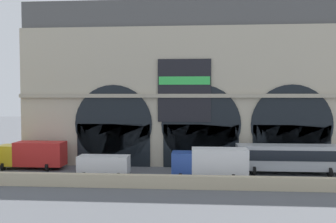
{
  "coord_description": "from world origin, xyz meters",
  "views": [
    {
      "loc": [
        -0.99,
        -34.55,
        8.3
      ],
      "look_at": [
        -3.84,
        5.0,
        6.54
      ],
      "focal_mm": 36.31,
      "sensor_mm": 36.0,
      "label": 1
    }
  ],
  "objects_px": {
    "box_truck_center": "(210,163)",
    "bus_mideast": "(289,157)",
    "box_truck_west": "(33,154)",
    "van_midwest": "(104,165)"
  },
  "relations": [
    {
      "from": "van_midwest",
      "to": "box_truck_west",
      "type": "bearing_deg",
      "value": 160.37
    },
    {
      "from": "box_truck_center",
      "to": "van_midwest",
      "type": "bearing_deg",
      "value": 178.68
    },
    {
      "from": "box_truck_center",
      "to": "bus_mideast",
      "type": "height_order",
      "value": "box_truck_center"
    },
    {
      "from": "box_truck_west",
      "to": "bus_mideast",
      "type": "height_order",
      "value": "box_truck_west"
    },
    {
      "from": "box_truck_west",
      "to": "van_midwest",
      "type": "bearing_deg",
      "value": -19.63
    },
    {
      "from": "box_truck_west",
      "to": "box_truck_center",
      "type": "relative_size",
      "value": 1.0
    },
    {
      "from": "van_midwest",
      "to": "bus_mideast",
      "type": "bearing_deg",
      "value": 8.24
    },
    {
      "from": "box_truck_west",
      "to": "box_truck_center",
      "type": "distance_m",
      "value": 20.34
    },
    {
      "from": "box_truck_west",
      "to": "van_midwest",
      "type": "distance_m",
      "value": 9.7
    },
    {
      "from": "box_truck_west",
      "to": "bus_mideast",
      "type": "bearing_deg",
      "value": -0.89
    }
  ]
}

